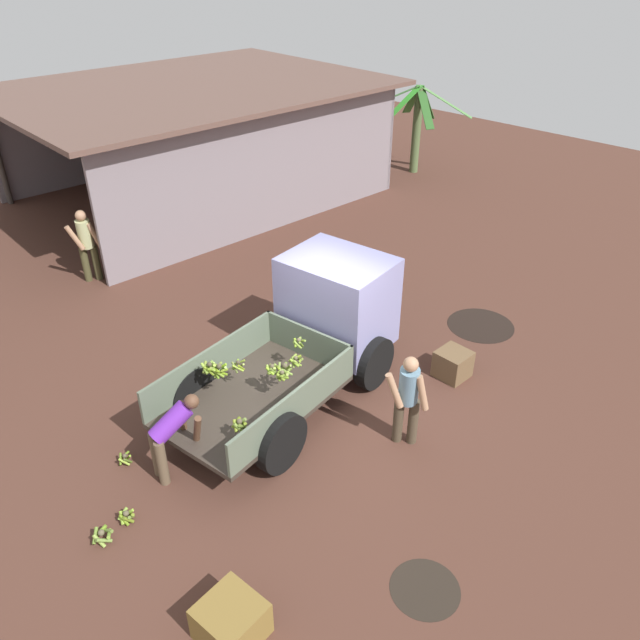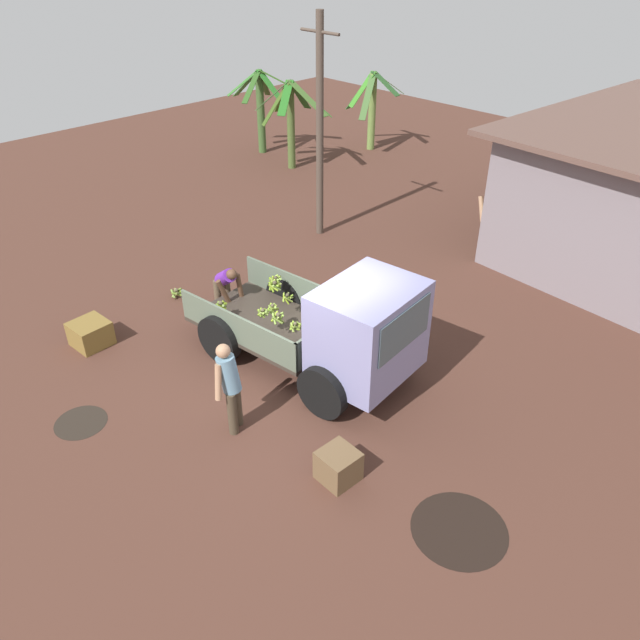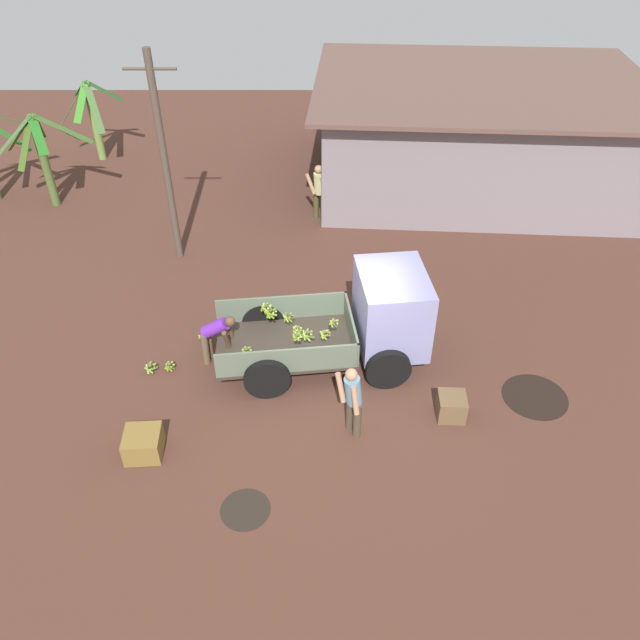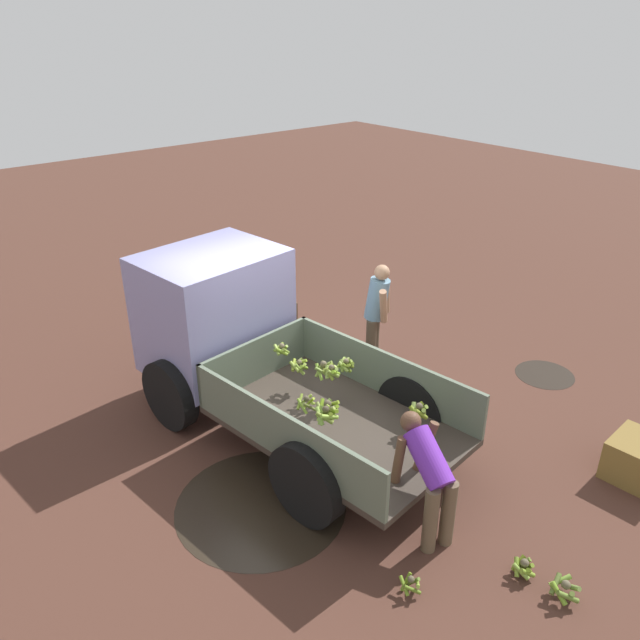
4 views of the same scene
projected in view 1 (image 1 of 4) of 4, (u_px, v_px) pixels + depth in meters
name	position (u px, v px, depth m)	size (l,w,h in m)	color
ground	(319.00, 397.00, 10.52)	(36.00, 36.00, 0.00)	#4C2E24
mud_patch_0	(425.00, 589.00, 7.45)	(0.85, 0.85, 0.01)	black
mud_patch_1	(208.00, 395.00, 10.55)	(1.86, 1.86, 0.01)	black
mud_patch_2	(481.00, 325.00, 12.42)	(1.32, 1.32, 0.01)	black
cargo_truck	(321.00, 321.00, 10.54)	(4.48, 2.45, 2.07)	#393028
warehouse_shed	(207.00, 111.00, 17.57)	(10.48, 8.25, 3.16)	gray
banana_palm_0	(417.00, 126.00, 19.59)	(2.12, 2.85, 2.70)	#52653B
person_foreground_visitor	(408.00, 396.00, 9.11)	(0.58, 0.59, 1.63)	#473B2C
person_worker_loading	(171.00, 433.00, 8.68)	(0.78, 0.64, 1.25)	brown
person_bystander_near_shed	(86.00, 242.00, 13.54)	(0.70, 0.53, 1.68)	#484427
banana_bunch_on_ground_0	(102.00, 535.00, 7.96)	(0.30, 0.30, 0.22)	brown
banana_bunch_on_ground_1	(127.00, 516.00, 8.24)	(0.24, 0.23, 0.20)	brown
banana_bunch_on_ground_2	(125.00, 458.00, 9.15)	(0.23, 0.24, 0.19)	brown
wooden_crate_0	(231.00, 621.00, 6.84)	(0.66, 0.66, 0.48)	brown
wooden_crate_1	(453.00, 364.00, 10.90)	(0.53, 0.53, 0.50)	brown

